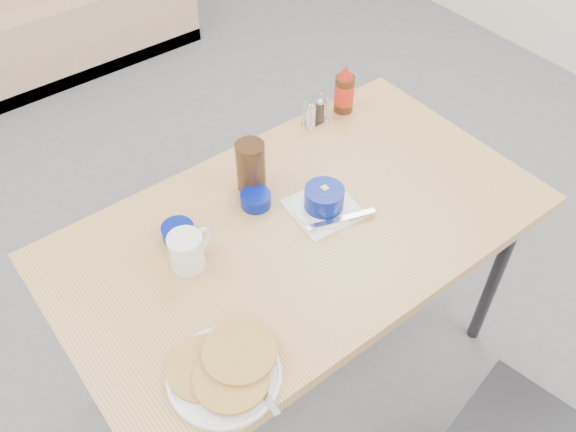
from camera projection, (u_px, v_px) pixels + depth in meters
ground at (341, 412)px, 2.15m from camera, size 6.00×6.00×0.00m
booth_bench at (18, 13)px, 3.42m from camera, size 1.90×0.56×1.22m
dining_table at (300, 239)px, 1.78m from camera, size 1.40×0.80×0.76m
pancake_plate at (225, 370)px, 1.40m from camera, size 0.27×0.29×0.05m
coffee_mug at (188, 250)px, 1.60m from camera, size 0.14×0.09×0.11m
grits_setting at (324, 201)px, 1.75m from camera, size 0.21×0.22×0.08m
creamer_bowl at (178, 232)px, 1.69m from camera, size 0.09×0.09×0.04m
butter_bowl at (256, 199)px, 1.78m from camera, size 0.09×0.09×0.04m
amber_tumbler at (251, 166)px, 1.79m from camera, size 0.10×0.10×0.16m
condiment_caddy at (315, 114)px, 2.04m from camera, size 0.09×0.05×0.10m
syrup_bottle at (344, 91)px, 2.06m from camera, size 0.07×0.07×0.18m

